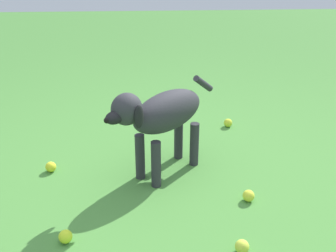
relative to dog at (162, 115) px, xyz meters
The scene contains 7 objects.
ground 0.45m from the dog, 153.53° to the right, with size 14.00×14.00×0.00m, color #478438.
dog is the anchor object (origin of this frame).
tennis_ball_0 0.87m from the dog, 155.45° to the right, with size 0.07×0.07×0.07m, color #C9DA3F.
tennis_ball_1 0.94m from the dog, 39.19° to the right, with size 0.07×0.07×0.07m, color #C0D230.
tennis_ball_2 0.79m from the dog, 84.03° to the left, with size 0.07×0.07×0.07m, color yellow.
tennis_ball_3 0.67m from the dog, 124.72° to the right, with size 0.07×0.07×0.07m, color #D0DA37.
tennis_ball_4 0.86m from the dog, 140.53° to the left, with size 0.07×0.07×0.07m, color #C9E52C.
Camera 1 is at (-1.95, 0.20, 1.30)m, focal length 42.82 mm.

